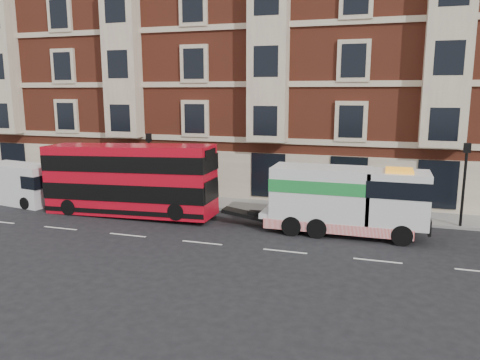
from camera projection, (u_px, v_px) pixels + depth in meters
name	position (u px, v px, depth m)	size (l,w,h in m)	color
ground	(202.00, 243.00, 22.15)	(120.00, 120.00, 0.00)	black
sidewalk	(247.00, 205.00, 29.17)	(90.00, 3.00, 0.15)	slate
victorian_terrace	(283.00, 49.00, 34.18)	(45.00, 12.00, 20.40)	brown
lamp_post_west	(150.00, 163.00, 29.22)	(0.35, 0.15, 4.35)	black
lamp_post_east	(464.00, 178.00, 23.93)	(0.35, 0.15, 4.35)	black
double_decker_bus	(129.00, 179.00, 26.69)	(10.07, 2.31, 4.07)	red
tow_truck	(343.00, 199.00, 23.21)	(8.06, 2.38, 3.36)	silver
box_van	(20.00, 184.00, 29.76)	(5.12, 2.72, 2.53)	silver
pedestrian	(59.00, 181.00, 31.76)	(0.66, 0.43, 1.81)	#182730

